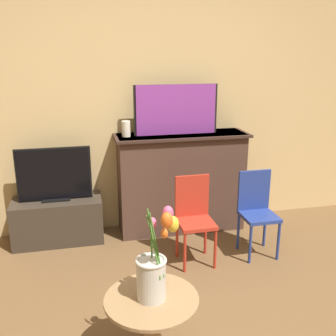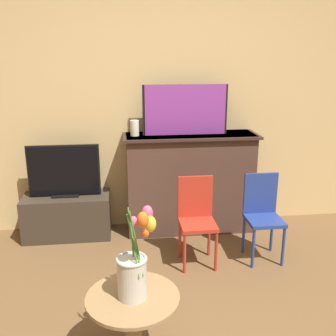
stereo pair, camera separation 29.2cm
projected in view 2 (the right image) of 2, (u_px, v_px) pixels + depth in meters
name	position (u px, v px, depth m)	size (l,w,h in m)	color
wall_back	(165.00, 90.00, 3.72)	(8.00, 0.06, 2.70)	tan
fireplace_mantel	(190.00, 182.00, 3.79)	(1.26, 0.40, 0.96)	#4C3328
painting	(185.00, 110.00, 3.59)	(0.78, 0.03, 0.46)	black
mantel_candle	(135.00, 128.00, 3.58)	(0.08, 0.08, 0.14)	silver
tv_stand	(67.00, 216.00, 3.72)	(0.80, 0.36, 0.40)	#382D23
tv_monitor	(64.00, 172.00, 3.60)	(0.65, 0.12, 0.49)	black
chair_red	(197.00, 215.00, 3.21)	(0.29, 0.29, 0.72)	#B22D1E
chair_blue	(262.00, 211.00, 3.29)	(0.29, 0.29, 0.72)	navy
side_table	(133.00, 319.00, 2.15)	(0.51, 0.51, 0.43)	#99754C
vase_tulips	(134.00, 268.00, 2.06)	(0.21, 0.24, 0.54)	beige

